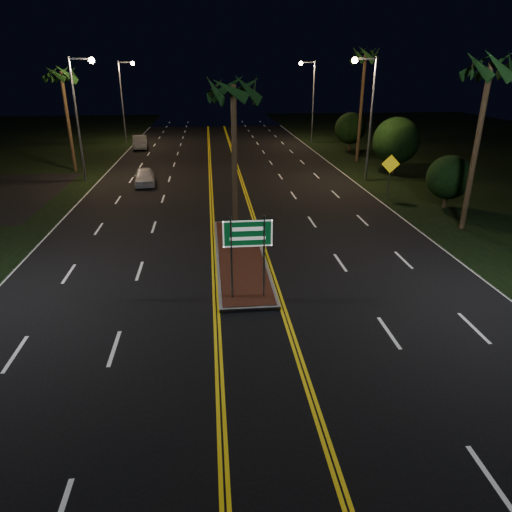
{
  "coord_description": "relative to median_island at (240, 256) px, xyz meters",
  "views": [
    {
      "loc": [
        -1.28,
        -12.63,
        8.2
      ],
      "look_at": [
        0.28,
        2.58,
        1.9
      ],
      "focal_mm": 32.0,
      "sensor_mm": 36.0,
      "label": 1
    }
  ],
  "objects": [
    {
      "name": "streetlight_left_far",
      "position": [
        -10.61,
        37.0,
        5.57
      ],
      "size": [
        1.91,
        0.44,
        9.0
      ],
      "color": "gray",
      "rests_on": "ground"
    },
    {
      "name": "shrub_mid",
      "position": [
        14.0,
        17.0,
        2.64
      ],
      "size": [
        3.78,
        3.78,
        4.62
      ],
      "color": "#382819",
      "rests_on": "ground"
    },
    {
      "name": "streetlight_right_mid",
      "position": [
        10.61,
        15.0,
        5.57
      ],
      "size": [
        1.91,
        0.44,
        9.0
      ],
      "color": "gray",
      "rests_on": "ground"
    },
    {
      "name": "streetlight_left_mid",
      "position": [
        -10.61,
        17.0,
        5.57
      ],
      "size": [
        1.91,
        0.44,
        9.0
      ],
      "color": "gray",
      "rests_on": "ground"
    },
    {
      "name": "ground",
      "position": [
        0.0,
        -7.0,
        -0.08
      ],
      "size": [
        120.0,
        120.0,
        0.0
      ],
      "primitive_type": "plane",
      "color": "black",
      "rests_on": "ground"
    },
    {
      "name": "shrub_near",
      "position": [
        13.5,
        7.0,
        1.86
      ],
      "size": [
        2.7,
        2.7,
        3.3
      ],
      "color": "#382819",
      "rests_on": "ground"
    },
    {
      "name": "palm_right_near",
      "position": [
        12.5,
        3.0,
        8.13
      ],
      "size": [
        2.4,
        2.4,
        9.3
      ],
      "color": "#382819",
      "rests_on": "ground"
    },
    {
      "name": "car_near",
      "position": [
        -6.2,
        15.25,
        0.65
      ],
      "size": [
        2.35,
        4.56,
        1.46
      ],
      "primitive_type": "imported",
      "rotation": [
        0.0,
        0.0,
        0.11
      ],
      "color": "silver",
      "rests_on": "ground"
    },
    {
      "name": "streetlight_right_far",
      "position": [
        10.61,
        35.0,
        5.57
      ],
      "size": [
        1.91,
        0.44,
        9.0
      ],
      "color": "gray",
      "rests_on": "ground"
    },
    {
      "name": "highway_sign",
      "position": [
        0.0,
        -4.2,
        2.32
      ],
      "size": [
        1.8,
        0.08,
        3.2
      ],
      "color": "gray",
      "rests_on": "ground"
    },
    {
      "name": "median_island",
      "position": [
        0.0,
        0.0,
        0.0
      ],
      "size": [
        2.25,
        10.25,
        0.17
      ],
      "color": "gray",
      "rests_on": "ground"
    },
    {
      "name": "car_far",
      "position": [
        -8.78,
        32.59,
        0.73
      ],
      "size": [
        2.65,
        5.09,
        1.63
      ],
      "primitive_type": "imported",
      "rotation": [
        0.0,
        0.0,
        0.12
      ],
      "color": "#9FA3A9",
      "rests_on": "ground"
    },
    {
      "name": "palm_left_far",
      "position": [
        -12.8,
        21.0,
        7.66
      ],
      "size": [
        2.4,
        2.4,
        8.8
      ],
      "color": "#382819",
      "rests_on": "ground"
    },
    {
      "name": "palm_median",
      "position": [
        0.0,
        3.5,
        7.19
      ],
      "size": [
        2.4,
        2.4,
        8.3
      ],
      "color": "#382819",
      "rests_on": "ground"
    },
    {
      "name": "palm_right_far",
      "position": [
        12.8,
        23.0,
        9.06
      ],
      "size": [
        2.4,
        2.4,
        10.3
      ],
      "color": "#382819",
      "rests_on": "ground"
    },
    {
      "name": "shrub_far",
      "position": [
        13.8,
        29.0,
        2.25
      ],
      "size": [
        3.24,
        3.24,
        3.96
      ],
      "color": "#382819",
      "rests_on": "ground"
    },
    {
      "name": "warning_sign",
      "position": [
        10.8,
        9.8,
        1.84
      ],
      "size": [
        1.21,
        0.21,
        2.91
      ],
      "rotation": [
        0.0,
        0.0,
        -0.15
      ],
      "color": "gray",
      "rests_on": "ground"
    }
  ]
}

